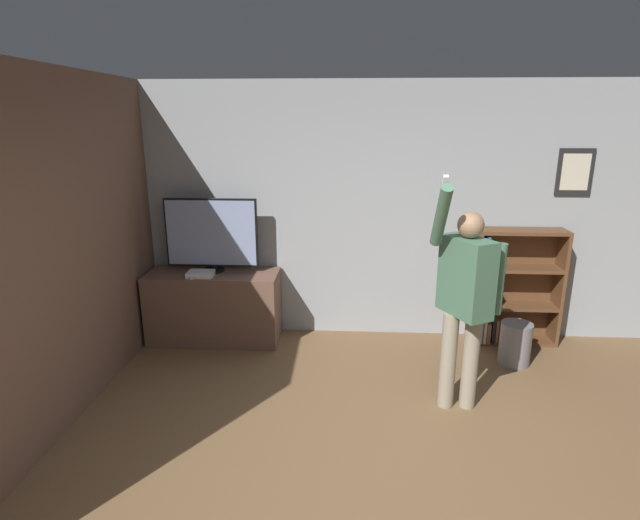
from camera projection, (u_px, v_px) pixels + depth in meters
wall_back at (377, 213)px, 5.28m from camera, size 6.89×0.09×2.70m
wall_side_brick at (77, 244)px, 4.00m from camera, size 0.06×4.49×2.70m
tv_ledge at (214, 307)px, 5.34m from camera, size 1.38×0.53×0.76m
television at (212, 235)px, 5.18m from camera, size 0.97×0.22×0.78m
game_console at (201, 274)px, 5.11m from camera, size 0.26×0.20×0.05m
remote_loose at (195, 277)px, 5.07m from camera, size 0.09×0.14×0.02m
bookshelf at (506, 290)px, 5.25m from camera, size 0.90×0.28×1.23m
person at (465, 293)px, 3.91m from camera, size 0.59×0.56×1.94m
waste_bin at (515, 344)px, 4.85m from camera, size 0.30×0.30×0.42m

